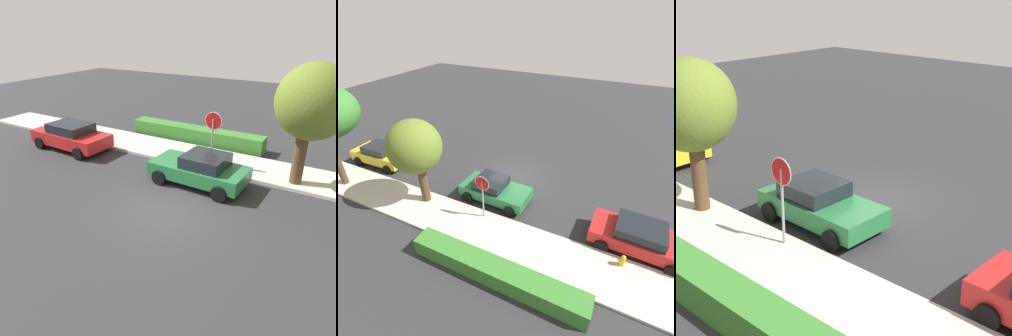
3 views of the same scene
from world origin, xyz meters
TOP-DOWN VIEW (x-y plane):
  - ground_plane at (0.00, 0.00)m, footprint 60.00×60.00m
  - sidewalk_curb at (0.00, 5.13)m, footprint 32.00×2.65m
  - stop_sign at (-0.20, 4.23)m, footprint 0.80×0.08m
  - parked_car_green at (0.06, 2.50)m, footprint 4.05×2.17m
  - parked_car_red at (-7.73, 2.81)m, footprint 4.39×2.22m
  - parked_car_yellow at (9.35, 2.48)m, footprint 4.13×2.16m
  - street_tree_near_corner at (3.72, 4.43)m, footprint 2.87×2.87m
  - fire_hydrant at (-7.22, 4.25)m, footprint 0.30×0.22m
  - front_yard_hedge at (-2.52, 7.23)m, footprint 7.87×0.99m

SIDE VIEW (x-z plane):
  - ground_plane at x=0.00m, z-range 0.00..0.00m
  - sidewalk_curb at x=0.00m, z-range 0.00..0.14m
  - fire_hydrant at x=-7.22m, z-range 0.00..0.72m
  - front_yard_hedge at x=-2.52m, z-range 0.00..0.86m
  - parked_car_green at x=0.06m, z-range 0.01..1.39m
  - parked_car_red at x=-7.73m, z-range 0.03..1.46m
  - parked_car_yellow at x=9.35m, z-range 0.03..1.50m
  - stop_sign at x=-0.20m, z-range 0.52..3.22m
  - street_tree_near_corner at x=3.72m, z-range 0.99..6.02m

